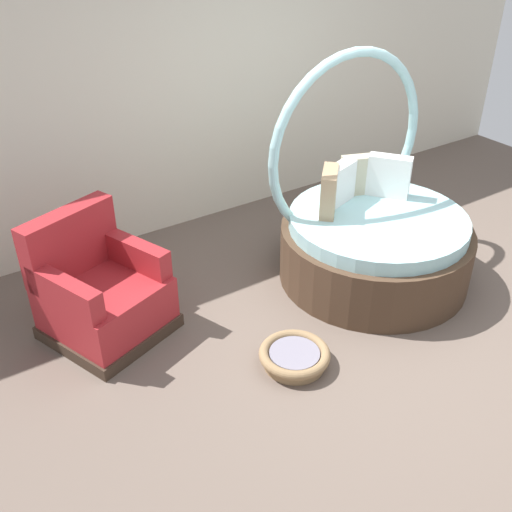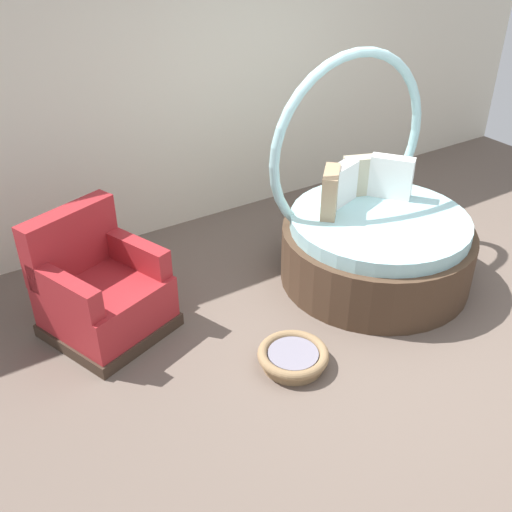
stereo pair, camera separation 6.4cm
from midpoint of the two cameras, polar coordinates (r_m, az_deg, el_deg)
The scene contains 5 objects.
ground_plane at distance 4.76m, azimuth 13.59°, elevation -6.87°, with size 8.00×8.00×0.02m, color #66564C.
back_wall at distance 5.90m, azimuth -2.30°, elevation 16.50°, with size 8.00×0.12×2.67m, color silver.
round_daybed at distance 5.12m, azimuth 11.50°, elevation 2.01°, with size 1.61×1.61×1.87m.
red_armchair at distance 4.57m, azimuth -14.36°, elevation -3.40°, with size 1.02×1.02×0.94m.
pet_basket at distance 4.27m, azimuth 4.03°, elevation -9.65°, with size 0.51×0.51×0.13m.
Camera 2 is at (-2.85, -2.45, 2.90)m, focal length 41.58 mm.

